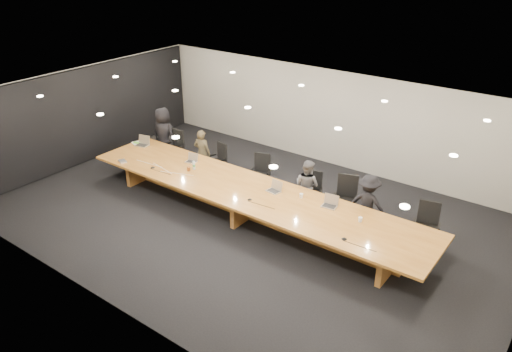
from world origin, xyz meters
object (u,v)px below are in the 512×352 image
(conference_table, at_px, (248,199))
(mic_left, at_px, (153,167))
(laptop_b, at_px, (191,158))
(laptop_d, at_px, (273,187))
(laptop_e, at_px, (329,202))
(chair_right, at_px, (345,199))
(paper_cup_near, at_px, (301,196))
(laptop_a, at_px, (141,141))
(mic_center, at_px, (250,199))
(water_bottle, at_px, (194,165))
(av_box, at_px, (122,161))
(chair_mid_right, at_px, (311,191))
(person_d, at_px, (368,203))
(chair_mid_left, at_px, (260,173))
(amber_mug, at_px, (189,169))
(chair_left, at_px, (217,160))
(person_a, at_px, (164,134))
(person_b, at_px, (202,153))
(chair_far_right, at_px, (426,227))
(mic_right, at_px, (344,238))
(paper_cup_far, at_px, (360,220))
(person_c, at_px, (307,186))
(chair_far_left, at_px, (174,148))

(conference_table, height_order, mic_left, mic_left)
(conference_table, bearing_deg, laptop_b, 170.21)
(laptop_d, xyz_separation_m, laptop_e, (1.40, 0.14, 0.00))
(chair_right, bearing_deg, paper_cup_near, -147.23)
(laptop_a, height_order, mic_center, laptop_a)
(water_bottle, bearing_deg, av_box, -157.20)
(chair_mid_right, bearing_deg, person_d, -16.06)
(laptop_a, relative_size, water_bottle, 1.67)
(conference_table, distance_m, laptop_e, 1.99)
(chair_mid_left, bearing_deg, amber_mug, -151.04)
(conference_table, distance_m, person_d, 2.76)
(laptop_b, bearing_deg, chair_left, 74.38)
(person_a, distance_m, person_b, 1.66)
(person_d, distance_m, paper_cup_near, 1.51)
(chair_far_right, bearing_deg, chair_mid_left, 165.93)
(amber_mug, relative_size, mic_right, 0.94)
(chair_far_right, relative_size, person_a, 0.66)
(paper_cup_near, bearing_deg, paper_cup_far, -6.21)
(laptop_e, distance_m, mic_left, 4.74)
(conference_table, relative_size, paper_cup_near, 88.57)
(chair_right, height_order, person_c, person_c)
(person_b, distance_m, mic_center, 3.15)
(person_b, distance_m, mic_right, 5.52)
(person_c, height_order, paper_cup_near, person_c)
(chair_right, bearing_deg, laptop_e, -106.03)
(paper_cup_far, bearing_deg, person_a, 171.60)
(chair_left, distance_m, water_bottle, 1.31)
(person_c, distance_m, av_box, 4.92)
(chair_left, height_order, person_c, person_c)
(person_d, bearing_deg, av_box, 13.37)
(chair_mid_right, height_order, chair_far_right, chair_far_right)
(paper_cup_near, height_order, mic_center, paper_cup_near)
(laptop_e, bearing_deg, person_a, 164.97)
(chair_far_left, height_order, chair_left, chair_far_left)
(laptop_d, bearing_deg, chair_left, 167.85)
(laptop_a, height_order, av_box, laptop_a)
(paper_cup_near, bearing_deg, conference_table, -160.87)
(laptop_d, bearing_deg, chair_mid_right, 74.57)
(person_c, xyz_separation_m, av_box, (-4.56, -1.85, 0.10))
(laptop_e, bearing_deg, paper_cup_near, 173.61)
(conference_table, height_order, paper_cup_far, paper_cup_far)
(person_d, distance_m, mic_left, 5.49)
(laptop_e, bearing_deg, chair_mid_left, 153.36)
(chair_mid_left, xyz_separation_m, person_d, (3.12, -0.17, 0.19))
(chair_far_left, height_order, water_bottle, chair_far_left)
(mic_left, relative_size, mic_center, 1.10)
(person_c, height_order, mic_center, person_c)
(chair_mid_right, height_order, water_bottle, chair_mid_right)
(water_bottle, bearing_deg, conference_table, -2.84)
(person_a, distance_m, mic_center, 4.71)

